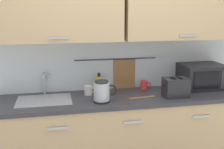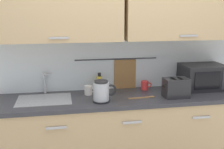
# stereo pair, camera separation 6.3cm
# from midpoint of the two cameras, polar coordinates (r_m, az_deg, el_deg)

# --- Properties ---
(counter_unit) EXTENTS (2.53, 0.64, 0.90)m
(counter_unit) POSITION_cam_midpoint_polar(r_m,az_deg,el_deg) (3.03, 2.92, -12.35)
(counter_unit) COLOR tan
(counter_unit) RESTS_ON ground
(back_wall_assembly) EXTENTS (3.70, 0.41, 2.50)m
(back_wall_assembly) POSITION_cam_midpoint_polar(r_m,az_deg,el_deg) (2.98, 2.32, 8.54)
(back_wall_assembly) COLOR silver
(back_wall_assembly) RESTS_ON ground
(sink_faucet) EXTENTS (0.09, 0.17, 0.22)m
(sink_faucet) POSITION_cam_midpoint_polar(r_m,az_deg,el_deg) (2.98, -12.86, -1.11)
(sink_faucet) COLOR #B2B5BA
(sink_faucet) RESTS_ON counter_unit
(microwave) EXTENTS (0.46, 0.35, 0.27)m
(microwave) POSITION_cam_midpoint_polar(r_m,az_deg,el_deg) (3.26, 18.35, -0.43)
(microwave) COLOR black
(microwave) RESTS_ON counter_unit
(electric_kettle) EXTENTS (0.23, 0.16, 0.21)m
(electric_kettle) POSITION_cam_midpoint_polar(r_m,az_deg,el_deg) (2.66, -1.42, -3.46)
(electric_kettle) COLOR black
(electric_kettle) RESTS_ON counter_unit
(dish_soap_bottle) EXTENTS (0.06, 0.06, 0.20)m
(dish_soap_bottle) POSITION_cam_midpoint_polar(r_m,az_deg,el_deg) (3.02, -1.96, -1.72)
(dish_soap_bottle) COLOR yellow
(dish_soap_bottle) RESTS_ON counter_unit
(mug_near_sink) EXTENTS (0.12, 0.08, 0.09)m
(mug_near_sink) POSITION_cam_midpoint_polar(r_m,az_deg,el_deg) (2.90, -4.11, -3.17)
(mug_near_sink) COLOR silver
(mug_near_sink) RESTS_ON counter_unit
(toaster) EXTENTS (0.26, 0.17, 0.19)m
(toaster) POSITION_cam_midpoint_polar(r_m,az_deg,el_deg) (2.88, 13.42, -2.60)
(toaster) COLOR #232326
(toaster) RESTS_ON counter_unit
(mug_by_kettle) EXTENTS (0.12, 0.08, 0.09)m
(mug_by_kettle) POSITION_cam_midpoint_polar(r_m,az_deg,el_deg) (3.10, 7.23, -2.17)
(mug_by_kettle) COLOR red
(mug_by_kettle) RESTS_ON counter_unit
(wooden_spoon) EXTENTS (0.28, 0.05, 0.01)m
(wooden_spoon) POSITION_cam_midpoint_polar(r_m,az_deg,el_deg) (2.82, 7.34, -4.58)
(wooden_spoon) COLOR #9E7042
(wooden_spoon) RESTS_ON counter_unit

